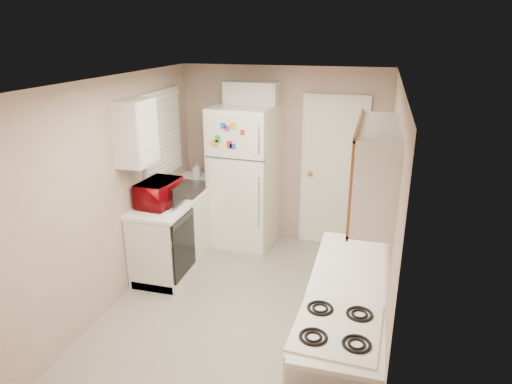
# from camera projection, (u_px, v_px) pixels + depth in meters

# --- Properties ---
(floor) EXTENTS (3.80, 3.80, 0.00)m
(floor) POSITION_uv_depth(u_px,v_px,m) (244.00, 307.00, 4.93)
(floor) COLOR #B4AF9F
(floor) RESTS_ON ground
(ceiling) EXTENTS (3.80, 3.80, 0.00)m
(ceiling) POSITION_uv_depth(u_px,v_px,m) (242.00, 80.00, 4.13)
(ceiling) COLOR white
(ceiling) RESTS_ON floor
(wall_left) EXTENTS (3.80, 3.80, 0.00)m
(wall_left) POSITION_uv_depth(u_px,v_px,m) (118.00, 191.00, 4.87)
(wall_left) COLOR tan
(wall_left) RESTS_ON floor
(wall_right) EXTENTS (3.80, 3.80, 0.00)m
(wall_right) POSITION_uv_depth(u_px,v_px,m) (389.00, 218.00, 4.19)
(wall_right) COLOR tan
(wall_right) RESTS_ON floor
(wall_back) EXTENTS (2.80, 2.80, 0.00)m
(wall_back) POSITION_uv_depth(u_px,v_px,m) (283.00, 156.00, 6.26)
(wall_back) COLOR tan
(wall_back) RESTS_ON floor
(wall_front) EXTENTS (2.80, 2.80, 0.00)m
(wall_front) POSITION_uv_depth(u_px,v_px,m) (154.00, 310.00, 2.80)
(wall_front) COLOR tan
(wall_front) RESTS_ON floor
(left_counter) EXTENTS (0.60, 1.80, 0.90)m
(left_counter) POSITION_uv_depth(u_px,v_px,m) (182.00, 226.00, 5.87)
(left_counter) COLOR silver
(left_counter) RESTS_ON floor
(dishwasher) EXTENTS (0.03, 0.58, 0.72)m
(dishwasher) POSITION_uv_depth(u_px,v_px,m) (184.00, 245.00, 5.24)
(dishwasher) COLOR black
(dishwasher) RESTS_ON floor
(sink) EXTENTS (0.54, 0.74, 0.16)m
(sink) POSITION_uv_depth(u_px,v_px,m) (185.00, 192.00, 5.87)
(sink) COLOR gray
(sink) RESTS_ON left_counter
(microwave) EXTENTS (0.55, 0.33, 0.35)m
(microwave) POSITION_uv_depth(u_px,v_px,m) (159.00, 193.00, 5.27)
(microwave) COLOR maroon
(microwave) RESTS_ON left_counter
(soap_bottle) EXTENTS (0.10, 0.11, 0.21)m
(soap_bottle) POSITION_uv_depth(u_px,v_px,m) (197.00, 169.00, 6.34)
(soap_bottle) COLOR white
(soap_bottle) RESTS_ON left_counter
(window_blinds) EXTENTS (0.10, 0.98, 1.08)m
(window_blinds) POSITION_uv_depth(u_px,v_px,m) (162.00, 134.00, 5.69)
(window_blinds) COLOR silver
(window_blinds) RESTS_ON wall_left
(upper_cabinet_left) EXTENTS (0.30, 0.45, 0.70)m
(upper_cabinet_left) POSITION_uv_depth(u_px,v_px,m) (136.00, 133.00, 4.84)
(upper_cabinet_left) COLOR silver
(upper_cabinet_left) RESTS_ON wall_left
(refrigerator) EXTENTS (0.83, 0.81, 1.91)m
(refrigerator) POSITION_uv_depth(u_px,v_px,m) (244.00, 178.00, 6.13)
(refrigerator) COLOR white
(refrigerator) RESTS_ON floor
(cabinet_over_fridge) EXTENTS (0.70, 0.30, 0.40)m
(cabinet_over_fridge) POSITION_uv_depth(u_px,v_px,m) (251.00, 97.00, 5.95)
(cabinet_over_fridge) COLOR silver
(cabinet_over_fridge) RESTS_ON wall_back
(interior_door) EXTENTS (0.86, 0.06, 2.08)m
(interior_door) POSITION_uv_depth(u_px,v_px,m) (333.00, 173.00, 6.11)
(interior_door) COLOR white
(interior_door) RESTS_ON floor
(right_counter) EXTENTS (0.60, 2.00, 0.90)m
(right_counter) POSITION_uv_depth(u_px,v_px,m) (343.00, 333.00, 3.78)
(right_counter) COLOR silver
(right_counter) RESTS_ON floor
(stove) EXTENTS (0.61, 0.74, 0.86)m
(stove) POSITION_uv_depth(u_px,v_px,m) (333.00, 382.00, 3.28)
(stove) COLOR white
(stove) RESTS_ON floor
(upper_cabinet_right) EXTENTS (0.30, 1.20, 0.70)m
(upper_cabinet_right) POSITION_uv_depth(u_px,v_px,m) (377.00, 169.00, 3.57)
(upper_cabinet_right) COLOR silver
(upper_cabinet_right) RESTS_ON wall_right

